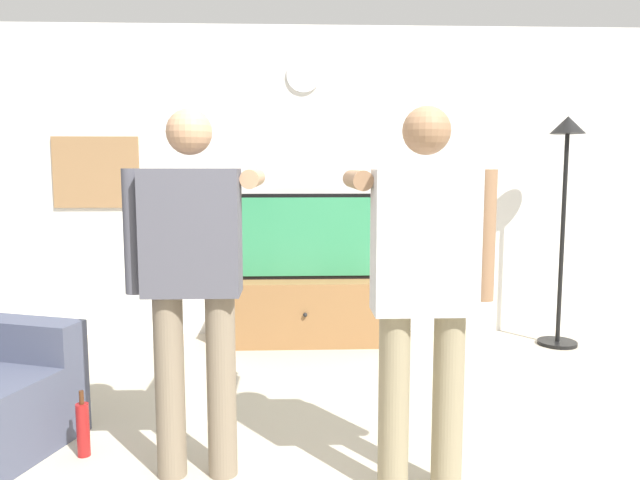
{
  "coord_description": "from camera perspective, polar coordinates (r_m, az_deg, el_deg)",
  "views": [
    {
      "loc": [
        -0.18,
        -2.4,
        1.49
      ],
      "look_at": [
        -0.03,
        1.2,
        1.05
      ],
      "focal_mm": 33.68,
      "sensor_mm": 36.0,
      "label": 1
    }
  ],
  "objects": [
    {
      "name": "wall_clock",
      "position": [
        5.35,
        -1.57,
        15.39
      ],
      "size": [
        0.29,
        0.03,
        0.29
      ],
      "primitive_type": "cylinder",
      "rotation": [
        1.57,
        0.0,
        0.0
      ],
      "color": "white"
    },
    {
      "name": "television",
      "position": [
        5.08,
        -1.49,
        0.33
      ],
      "size": [
        1.25,
        0.07,
        0.72
      ],
      "color": "black",
      "rests_on": "tv_stand"
    },
    {
      "name": "framed_picture",
      "position": [
        5.57,
        -20.48,
        6.05
      ],
      "size": [
        0.74,
        0.04,
        0.61
      ],
      "primitive_type": "cube",
      "color": "#997047"
    },
    {
      "name": "floor_lamp",
      "position": [
        5.32,
        22.25,
        5.01
      ],
      "size": [
        0.32,
        0.32,
        1.9
      ],
      "color": "black",
      "rests_on": "ground_plane"
    },
    {
      "name": "tv_stand",
      "position": [
        5.15,
        -1.46,
        -6.76
      ],
      "size": [
        1.34,
        0.49,
        0.54
      ],
      "color": "olive",
      "rests_on": "ground_plane"
    },
    {
      "name": "back_wall",
      "position": [
        5.35,
        -0.42,
        5.44
      ],
      "size": [
        6.4,
        0.1,
        2.7
      ],
      "primitive_type": "cube",
      "color": "silver",
      "rests_on": "ground_plane"
    },
    {
      "name": "person_standing_nearer_couch",
      "position": [
        2.71,
        9.74,
        -3.55
      ],
      "size": [
        0.63,
        0.78,
        1.75
      ],
      "color": "gray",
      "rests_on": "ground_plane"
    },
    {
      "name": "person_standing_nearer_lamp",
      "position": [
        2.88,
        -11.95,
        -2.88
      ],
      "size": [
        0.63,
        0.78,
        1.75
      ],
      "color": "#7A6B56",
      "rests_on": "ground_plane"
    },
    {
      "name": "beverage_bottle",
      "position": [
        3.47,
        -21.59,
        -16.34
      ],
      "size": [
        0.07,
        0.07,
        0.35
      ],
      "color": "maroon",
      "rests_on": "ground_plane"
    }
  ]
}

